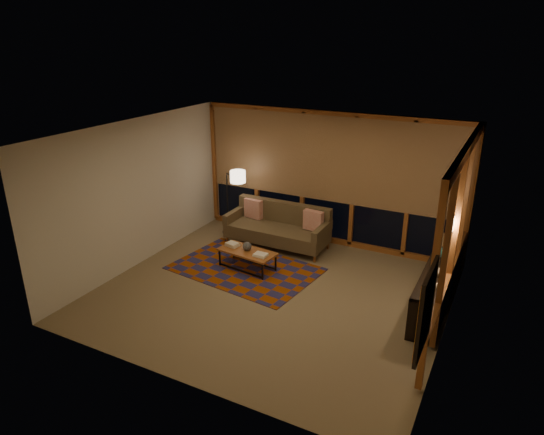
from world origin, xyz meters
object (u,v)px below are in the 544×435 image
at_px(floor_lamp, 227,201).
at_px(bookshelf, 438,282).
at_px(coffee_table, 247,260).
at_px(sofa, 277,227).

distance_m(floor_lamp, bookshelf, 4.65).
bearing_deg(bookshelf, coffee_table, -172.91).
xyz_separation_m(sofa, floor_lamp, (-1.27, 0.16, 0.31)).
bearing_deg(bookshelf, sofa, 167.09).
xyz_separation_m(sofa, bookshelf, (3.28, -0.75, -0.09)).
distance_m(sofa, bookshelf, 3.37).
bearing_deg(floor_lamp, coffee_table, -32.36).
distance_m(sofa, coffee_table, 1.19).
height_order(sofa, bookshelf, sofa).
bearing_deg(coffee_table, sofa, 96.27).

